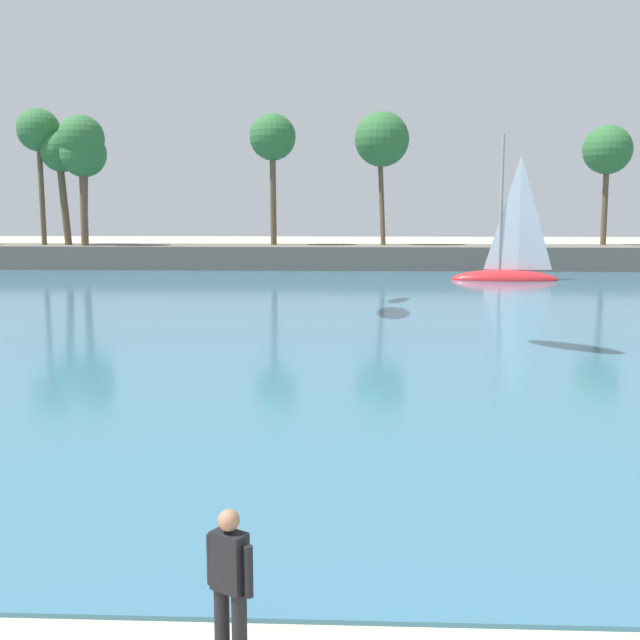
# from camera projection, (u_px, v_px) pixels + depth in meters

# --- Properties ---
(sea) EXTENTS (220.00, 91.09, 0.06)m
(sea) POSITION_uv_depth(u_px,v_px,m) (356.00, 274.00, 53.30)
(sea) COLOR #386B84
(sea) RESTS_ON ground
(palm_headland) EXTENTS (81.53, 6.54, 12.11)m
(palm_headland) POSITION_uv_depth(u_px,v_px,m) (323.00, 226.00, 58.45)
(palm_headland) COLOR #605B54
(palm_headland) RESTS_ON ground
(person_at_waterline) EXTENTS (0.48, 0.35, 1.67)m
(person_at_waterline) POSITION_uv_depth(u_px,v_px,m) (230.00, 586.00, 7.30)
(person_at_waterline) COLOR black
(person_at_waterline) RESTS_ON ground
(sailboat_far_left) EXTENTS (6.83, 2.41, 9.75)m
(sailboat_far_left) POSITION_uv_depth(u_px,v_px,m) (507.00, 266.00, 48.44)
(sailboat_far_left) COLOR red
(sailboat_far_left) RESTS_ON sea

